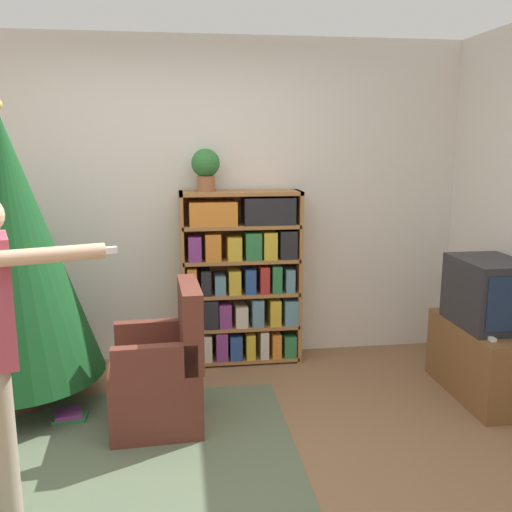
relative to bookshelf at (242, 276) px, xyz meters
name	(u,v)px	position (x,y,z in m)	size (l,w,h in m)	color
ground_plane	(176,478)	(-0.55, -1.63, -0.72)	(14.00, 14.00, 0.00)	#846042
wall_back	(171,203)	(-0.55, 0.22, 0.58)	(8.00, 0.10, 2.60)	silver
area_rug	(94,462)	(-1.01, -1.42, -0.71)	(2.34, 1.81, 0.01)	#56664C
bookshelf	(242,276)	(0.00, 0.00, 0.00)	(0.96, 0.29, 1.40)	#A8703D
tv_stand	(482,360)	(1.62, -0.89, -0.46)	(0.41, 0.91, 0.52)	brown
television	(488,293)	(1.62, -0.89, 0.04)	(0.41, 0.58, 0.47)	#28282D
game_remote	(489,337)	(1.50, -1.16, -0.18)	(0.04, 0.12, 0.02)	white
christmas_tree	(9,248)	(-1.60, -0.58, 0.38)	(1.15, 1.15, 2.05)	#4C3323
armchair	(162,377)	(-0.63, -1.01, -0.39)	(0.60, 0.59, 0.92)	brown
potted_plant	(206,167)	(-0.27, 0.01, 0.88)	(0.22, 0.22, 0.33)	#935B38
book_pile_near_tree	(70,416)	(-1.24, -0.87, -0.69)	(0.22, 0.18, 0.05)	#2D7A42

